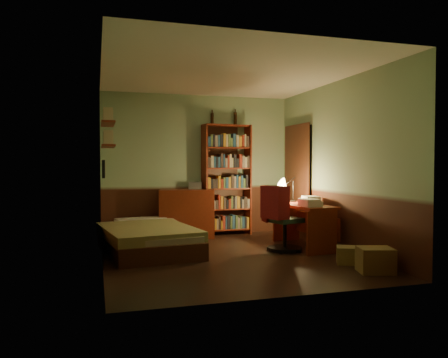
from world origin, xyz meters
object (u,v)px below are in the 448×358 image
object	(u,v)px
bed	(146,229)
dresser	(188,213)
mini_stereo	(195,185)
cardboard_box_b	(349,255)
office_chair	(285,214)
cardboard_box_a	(375,260)
bookshelf	(227,180)
desk_lamp	(293,182)
desk	(303,226)

from	to	relation	value
bed	dresser	xyz separation A→B (m)	(0.84, 0.96, 0.10)
bed	mini_stereo	bearing A→B (deg)	40.76
dresser	cardboard_box_b	xyz separation A→B (m)	(1.63, -2.68, -0.32)
mini_stereo	office_chair	world-z (taller)	office_chair
mini_stereo	cardboard_box_b	world-z (taller)	mini_stereo
cardboard_box_a	cardboard_box_b	xyz separation A→B (m)	(-0.05, 0.49, -0.04)
bed	bookshelf	size ratio (longest dim) A/B	1.08
bookshelf	dresser	bearing A→B (deg)	179.26
bed	dresser	world-z (taller)	dresser
cardboard_box_a	desk_lamp	bearing A→B (deg)	91.44
bookshelf	cardboard_box_a	bearing A→B (deg)	-81.27
desk	cardboard_box_a	distance (m)	1.74
office_chair	cardboard_box_a	world-z (taller)	office_chair
desk	cardboard_box_a	bearing A→B (deg)	-90.94
dresser	bookshelf	size ratio (longest dim) A/B	0.47
bed	dresser	distance (m)	1.28
mini_stereo	desk	bearing A→B (deg)	-34.08
cardboard_box_a	cardboard_box_b	distance (m)	0.49
bookshelf	cardboard_box_a	distance (m)	3.50
desk_lamp	bed	bearing A→B (deg)	173.49
bed	cardboard_box_b	size ratio (longest dim) A/B	6.85
mini_stereo	desk_lamp	distance (m)	1.82
bed	mini_stereo	xyz separation A→B (m)	(1.01, 1.09, 0.60)
dresser	desk_lamp	world-z (taller)	desk_lamp
office_chair	cardboard_box_a	distance (m)	1.67
bed	dresser	size ratio (longest dim) A/B	2.27
cardboard_box_a	dresser	bearing A→B (deg)	117.99
desk_lamp	office_chair	distance (m)	0.93
bookshelf	desk	size ratio (longest dim) A/B	1.61
office_chair	dresser	bearing A→B (deg)	107.81
bed	office_chair	xyz separation A→B (m)	(2.02, -0.66, 0.23)
bookshelf	desk	distance (m)	1.86
desk_lamp	office_chair	xyz separation A→B (m)	(-0.45, -0.67, -0.46)
bed	cardboard_box_a	xyz separation A→B (m)	(2.53, -2.21, -0.18)
bed	office_chair	world-z (taller)	office_chair
bed	cardboard_box_a	world-z (taller)	bed
dresser	cardboard_box_a	xyz separation A→B (m)	(1.68, -3.17, -0.28)
desk_lamp	cardboard_box_b	distance (m)	1.94
mini_stereo	office_chair	bearing A→B (deg)	-45.98
mini_stereo	cardboard_box_a	size ratio (longest dim) A/B	0.58
desk_lamp	office_chair	world-z (taller)	desk_lamp
office_chair	cardboard_box_b	xyz separation A→B (m)	(0.46, -1.05, -0.44)
dresser	office_chair	bearing A→B (deg)	-39.33
dresser	mini_stereo	xyz separation A→B (m)	(0.17, 0.12, 0.50)
bed	cardboard_box_a	bearing A→B (deg)	-47.49
bed	cardboard_box_b	xyz separation A→B (m)	(2.47, -1.72, -0.21)
bookshelf	desk	xyz separation A→B (m)	(0.81, -1.53, -0.68)
office_chair	bed	bearing A→B (deg)	143.77
bookshelf	cardboard_box_b	size ratio (longest dim) A/B	6.37
cardboard_box_b	desk	bearing A→B (deg)	92.89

